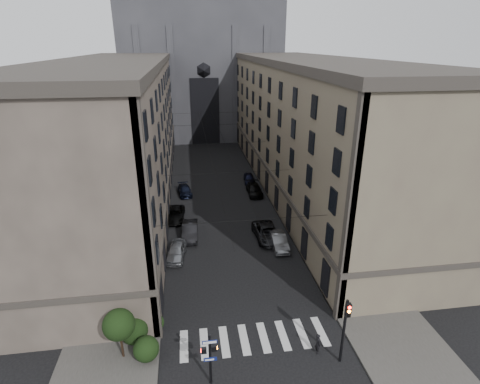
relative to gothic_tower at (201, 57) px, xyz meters
name	(u,v)px	position (x,y,z in m)	size (l,w,h in m)	color
sidewalk_left	(147,193)	(-10.50, -38.96, -17.72)	(7.00, 80.00, 0.15)	#383533
sidewalk_right	(285,186)	(10.50, -38.96, -17.72)	(7.00, 80.00, 0.15)	#383533
zebra_crossing	(254,338)	(0.00, -69.96, -17.79)	(11.00, 3.20, 0.01)	beige
building_left	(119,132)	(-13.44, -38.96, -8.45)	(13.60, 60.60, 18.85)	#494038
building_right	(307,126)	(13.44, -38.96, -8.45)	(13.60, 60.60, 18.85)	brown
gothic_tower	(201,57)	(0.00, 0.00, 0.00)	(35.00, 23.00, 58.00)	#2D2D33
pedestrian_signal_left	(210,356)	(-3.51, -73.46, -15.48)	(1.02, 0.38, 4.00)	black
traffic_light_right	(345,324)	(5.60, -73.04, -14.51)	(0.34, 0.50, 5.20)	black
shrub_cluster	(133,331)	(-8.72, -69.95, -16.00)	(3.90, 4.40, 3.90)	black
tram_wires	(217,144)	(0.00, -39.33, -10.55)	(14.00, 60.00, 0.43)	black
car_left_near	(176,251)	(-5.91, -57.52, -17.04)	(1.79, 4.44, 1.51)	gray
car_left_midnear	(190,231)	(-4.43, -53.28, -16.99)	(1.72, 4.92, 1.62)	black
car_left_midfar	(175,214)	(-6.20, -48.33, -17.10)	(2.32, 5.03, 1.40)	black
car_left_far	(185,191)	(-4.92, -40.12, -17.16)	(1.78, 4.38, 1.27)	black
car_right_near	(279,241)	(5.09, -56.93, -17.06)	(1.57, 4.50, 1.48)	slate
car_right_midnear	(267,232)	(4.20, -54.88, -17.03)	(2.56, 5.56, 1.54)	black
car_right_midfar	(254,190)	(5.22, -41.47, -17.07)	(2.03, 5.00, 1.45)	black
car_right_far	(249,178)	(5.29, -36.39, -17.11)	(1.63, 4.04, 1.38)	black
pedestrian	(318,343)	(4.28, -71.96, -16.99)	(0.59, 0.39, 1.62)	black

